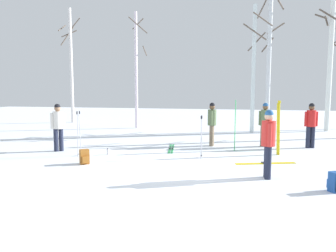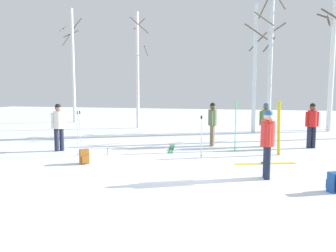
{
  "view_description": "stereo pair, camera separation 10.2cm",
  "coord_description": "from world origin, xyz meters",
  "px_view_note": "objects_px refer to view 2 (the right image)",
  "views": [
    {
      "loc": [
        1.74,
        -8.14,
        2.18
      ],
      "look_at": [
        -0.76,
        2.3,
        1.0
      ],
      "focal_mm": 34.4,
      "sensor_mm": 36.0,
      "label": 1
    },
    {
      "loc": [
        1.83,
        -8.12,
        2.18
      ],
      "look_at": [
        -0.76,
        2.3,
        1.0
      ],
      "focal_mm": 34.4,
      "sensor_mm": 36.0,
      "label": 2
    }
  ],
  "objects_px": {
    "person_2": "(267,140)",
    "ski_pair_planted_1": "(235,125)",
    "ski_pair_lying_1": "(265,164)",
    "birch_tree_0": "(73,64)",
    "ski_poles_1": "(79,132)",
    "backpack_1": "(84,157)",
    "birch_tree_3": "(271,59)",
    "person_3": "(59,124)",
    "person_4": "(213,121)",
    "backpack_0": "(335,182)",
    "ski_pair_lying_0": "(172,149)",
    "water_bottle_0": "(108,152)",
    "birch_tree_4": "(332,58)",
    "person_0": "(312,123)",
    "birch_tree_2": "(255,65)",
    "person_1": "(266,122)",
    "birch_tree_1": "(138,69)",
    "ski_poles_0": "(201,135)",
    "ski_pair_planted_0": "(279,128)"
  },
  "relations": [
    {
      "from": "water_bottle_0",
      "to": "birch_tree_1",
      "type": "xyz_separation_m",
      "value": [
        -1.61,
        7.76,
        3.33
      ]
    },
    {
      "from": "backpack_1",
      "to": "birch_tree_1",
      "type": "height_order",
      "value": "birch_tree_1"
    },
    {
      "from": "birch_tree_1",
      "to": "person_0",
      "type": "bearing_deg",
      "value": -28.72
    },
    {
      "from": "person_2",
      "to": "birch_tree_0",
      "type": "relative_size",
      "value": 0.22
    },
    {
      "from": "backpack_1",
      "to": "birch_tree_3",
      "type": "relative_size",
      "value": 0.06
    },
    {
      "from": "ski_pair_planted_1",
      "to": "birch_tree_2",
      "type": "distance_m",
      "value": 6.0
    },
    {
      "from": "ski_poles_0",
      "to": "ski_pair_lying_1",
      "type": "bearing_deg",
      "value": -11.16
    },
    {
      "from": "person_3",
      "to": "person_4",
      "type": "relative_size",
      "value": 1.0
    },
    {
      "from": "person_2",
      "to": "ski_poles_0",
      "type": "xyz_separation_m",
      "value": [
        -1.93,
        2.06,
        -0.24
      ]
    },
    {
      "from": "person_3",
      "to": "birch_tree_3",
      "type": "bearing_deg",
      "value": 43.68
    },
    {
      "from": "person_0",
      "to": "birch_tree_1",
      "type": "height_order",
      "value": "birch_tree_1"
    },
    {
      "from": "ski_pair_lying_0",
      "to": "birch_tree_1",
      "type": "xyz_separation_m",
      "value": [
        -3.48,
        6.18,
        3.42
      ]
    },
    {
      "from": "person_0",
      "to": "birch_tree_1",
      "type": "relative_size",
      "value": 0.26
    },
    {
      "from": "person_4",
      "to": "birch_tree_4",
      "type": "xyz_separation_m",
      "value": [
        5.58,
        6.16,
        2.93
      ]
    },
    {
      "from": "ski_pair_lying_0",
      "to": "person_4",
      "type": "bearing_deg",
      "value": 36.58
    },
    {
      "from": "birch_tree_3",
      "to": "person_4",
      "type": "bearing_deg",
      "value": -116.05
    },
    {
      "from": "person_4",
      "to": "ski_pair_planted_1",
      "type": "distance_m",
      "value": 1.22
    },
    {
      "from": "ski_pair_lying_1",
      "to": "backpack_0",
      "type": "bearing_deg",
      "value": -62.0
    },
    {
      "from": "backpack_1",
      "to": "ski_pair_planted_0",
      "type": "bearing_deg",
      "value": 26.29
    },
    {
      "from": "ski_poles_0",
      "to": "birch_tree_0",
      "type": "height_order",
      "value": "birch_tree_0"
    },
    {
      "from": "backpack_1",
      "to": "person_3",
      "type": "bearing_deg",
      "value": 138.75
    },
    {
      "from": "ski_pair_planted_1",
      "to": "ski_poles_1",
      "type": "height_order",
      "value": "ski_pair_planted_1"
    },
    {
      "from": "ski_poles_1",
      "to": "water_bottle_0",
      "type": "relative_size",
      "value": 6.86
    },
    {
      "from": "birch_tree_2",
      "to": "person_2",
      "type": "bearing_deg",
      "value": -88.85
    },
    {
      "from": "person_0",
      "to": "birch_tree_2",
      "type": "distance_m",
      "value": 5.27
    },
    {
      "from": "birch_tree_0",
      "to": "backpack_1",
      "type": "bearing_deg",
      "value": -58.7
    },
    {
      "from": "ski_pair_lying_0",
      "to": "ski_poles_0",
      "type": "xyz_separation_m",
      "value": [
        1.31,
        -1.35,
        0.73
      ]
    },
    {
      "from": "ski_poles_0",
      "to": "backpack_1",
      "type": "bearing_deg",
      "value": -152.55
    },
    {
      "from": "person_2",
      "to": "ski_pair_planted_0",
      "type": "xyz_separation_m",
      "value": [
        0.54,
        3.2,
        -0.06
      ]
    },
    {
      "from": "ski_pair_lying_0",
      "to": "birch_tree_0",
      "type": "xyz_separation_m",
      "value": [
        -8.9,
        8.36,
        4.01
      ]
    },
    {
      "from": "person_3",
      "to": "ski_pair_lying_1",
      "type": "distance_m",
      "value": 7.25
    },
    {
      "from": "birch_tree_4",
      "to": "birch_tree_2",
      "type": "bearing_deg",
      "value": -158.19
    },
    {
      "from": "person_4",
      "to": "ski_pair_lying_1",
      "type": "relative_size",
      "value": 0.95
    },
    {
      "from": "person_1",
      "to": "ski_pair_planted_1",
      "type": "bearing_deg",
      "value": -134.72
    },
    {
      "from": "person_2",
      "to": "ski_poles_0",
      "type": "height_order",
      "value": "person_2"
    },
    {
      "from": "person_0",
      "to": "birch_tree_0",
      "type": "xyz_separation_m",
      "value": [
        -14.02,
        6.9,
        3.03
      ]
    },
    {
      "from": "backpack_1",
      "to": "birch_tree_3",
      "type": "bearing_deg",
      "value": 57.36
    },
    {
      "from": "birch_tree_0",
      "to": "birch_tree_4",
      "type": "height_order",
      "value": "birch_tree_0"
    },
    {
      "from": "backpack_0",
      "to": "birch_tree_0",
      "type": "xyz_separation_m",
      "value": [
        -13.51,
        12.57,
        3.8
      ]
    },
    {
      "from": "ski_pair_lying_1",
      "to": "birch_tree_0",
      "type": "height_order",
      "value": "birch_tree_0"
    },
    {
      "from": "ski_pair_lying_0",
      "to": "backpack_1",
      "type": "relative_size",
      "value": 4.19
    },
    {
      "from": "birch_tree_0",
      "to": "water_bottle_0",
      "type": "bearing_deg",
      "value": -54.75
    },
    {
      "from": "person_2",
      "to": "ski_pair_planted_1",
      "type": "xyz_separation_m",
      "value": [
        -0.91,
        3.65,
        -0.06
      ]
    },
    {
      "from": "ski_pair_planted_1",
      "to": "ski_poles_0",
      "type": "relative_size",
      "value": 1.34
    },
    {
      "from": "person_3",
      "to": "ski_pair_planted_0",
      "type": "distance_m",
      "value": 7.74
    },
    {
      "from": "person_4",
      "to": "backpack_0",
      "type": "distance_m",
      "value": 6.19
    },
    {
      "from": "ski_pair_lying_1",
      "to": "backpack_0",
      "type": "xyz_separation_m",
      "value": [
        1.31,
        -2.46,
        0.2
      ]
    },
    {
      "from": "ski_pair_planted_1",
      "to": "birch_tree_4",
      "type": "bearing_deg",
      "value": 56.19
    },
    {
      "from": "person_3",
      "to": "ski_pair_planted_1",
      "type": "xyz_separation_m",
      "value": [
        6.2,
        1.62,
        -0.06
      ]
    },
    {
      "from": "backpack_1",
      "to": "birch_tree_4",
      "type": "bearing_deg",
      "value": 48.88
    }
  ]
}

